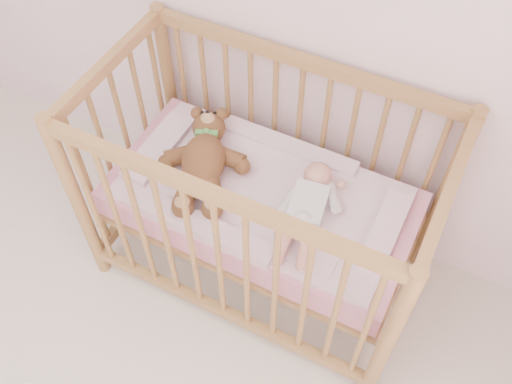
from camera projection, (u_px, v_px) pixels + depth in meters
The scene contains 5 objects.
crib at pixel (262, 201), 2.31m from camera, with size 1.36×0.76×1.00m, color #A37245, non-canonical shape.
mattress at pixel (262, 203), 2.32m from camera, with size 1.22×0.62×0.13m, color pink.
blanket at pixel (262, 192), 2.26m from camera, with size 1.10×0.58×0.06m, color #F2A7C5, non-canonical shape.
baby at pixel (308, 203), 2.14m from camera, with size 0.24×0.50×0.12m, color silver, non-canonical shape.
teddy_bear at pixel (204, 160), 2.25m from camera, with size 0.39×0.55×0.15m, color brown, non-canonical shape.
Camera 1 is at (1.07, 0.37, 2.36)m, focal length 40.00 mm.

